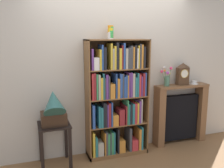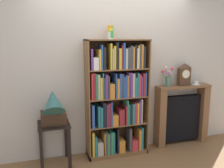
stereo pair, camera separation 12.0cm
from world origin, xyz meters
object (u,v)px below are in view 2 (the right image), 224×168
(bookshelf, at_px, (117,100))
(side_table_left, at_px, (54,135))
(cup_stack, at_px, (111,32))
(mantel_clock, at_px, (184,74))
(flower_vase, at_px, (168,78))
(teacup_with_saucer, at_px, (196,83))
(fireplace_mantel, at_px, (181,115))
(gramophone, at_px, (53,107))

(bookshelf, relative_size, side_table_left, 2.89)
(cup_stack, xyz_separation_m, mantel_clock, (1.29, -0.00, -0.68))
(bookshelf, bearing_deg, mantel_clock, 2.51)
(flower_vase, relative_size, teacup_with_saucer, 2.16)
(flower_vase, bearing_deg, side_table_left, -176.85)
(side_table_left, bearing_deg, fireplace_mantel, 3.18)
(flower_vase, bearing_deg, teacup_with_saucer, -0.04)
(bookshelf, distance_m, gramophone, 0.97)
(fireplace_mantel, bearing_deg, flower_vase, -176.67)
(side_table_left, xyz_separation_m, flower_vase, (1.87, 0.10, 0.73))
(teacup_with_saucer, bearing_deg, flower_vase, 179.96)
(fireplace_mantel, xyz_separation_m, mantel_clock, (-0.00, -0.02, 0.71))
(bookshelf, height_order, teacup_with_saucer, bookshelf)
(gramophone, distance_m, mantel_clock, 2.20)
(gramophone, height_order, teacup_with_saucer, gramophone)
(bookshelf, distance_m, flower_vase, 0.95)
(cup_stack, relative_size, flower_vase, 0.61)
(fireplace_mantel, distance_m, teacup_with_saucer, 0.60)
(bookshelf, bearing_deg, cup_stack, 145.71)
(flower_vase, bearing_deg, gramophone, -174.87)
(flower_vase, bearing_deg, mantel_clock, -0.61)
(gramophone, bearing_deg, mantel_clock, 4.34)
(fireplace_mantel, xyz_separation_m, teacup_with_saucer, (0.24, -0.02, 0.55))
(cup_stack, height_order, side_table_left, cup_stack)
(gramophone, xyz_separation_m, fireplace_mantel, (2.17, 0.19, -0.37))
(gramophone, relative_size, teacup_with_saucer, 3.82)
(cup_stack, xyz_separation_m, flower_vase, (0.98, -0.00, -0.73))
(gramophone, xyz_separation_m, flower_vase, (1.87, 0.17, 0.30))
(bookshelf, distance_m, fireplace_mantel, 1.26)
(side_table_left, distance_m, gramophone, 0.44)
(cup_stack, height_order, teacup_with_saucer, cup_stack)
(gramophone, distance_m, flower_vase, 1.90)
(gramophone, bearing_deg, teacup_with_saucer, 3.98)
(flower_vase, xyz_separation_m, teacup_with_saucer, (0.54, -0.00, -0.12))
(cup_stack, bearing_deg, side_table_left, -173.34)
(side_table_left, xyz_separation_m, mantel_clock, (2.17, 0.10, 0.77))
(bookshelf, relative_size, flower_vase, 5.53)
(cup_stack, relative_size, teacup_with_saucer, 1.32)
(mantel_clock, height_order, teacup_with_saucer, mantel_clock)
(cup_stack, height_order, mantel_clock, cup_stack)
(cup_stack, distance_m, flower_vase, 1.22)
(mantel_clock, relative_size, flower_vase, 1.14)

